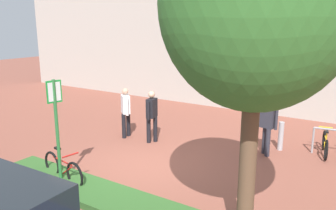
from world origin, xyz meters
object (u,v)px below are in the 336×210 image
at_px(parking_sign_post, 56,118).
at_px(person_shirt_blue, 126,109).
at_px(person_suited_navy, 267,123).
at_px(bike_at_sign, 63,169).
at_px(bollard_steel, 281,136).
at_px(person_suited_dark, 152,113).
at_px(tree_sidewalk, 257,5).

bearing_deg(parking_sign_post, person_shirt_blue, 104.75).
bearing_deg(person_suited_navy, parking_sign_post, -127.87).
distance_m(person_suited_navy, person_shirt_blue, 4.66).
distance_m(bike_at_sign, person_shirt_blue, 3.69).
relative_size(bollard_steel, person_suited_navy, 0.52).
bearing_deg(person_suited_dark, person_shirt_blue, -177.02).
bearing_deg(bollard_steel, person_suited_navy, -112.06).
height_order(parking_sign_post, person_suited_navy, parking_sign_post).
xyz_separation_m(parking_sign_post, person_shirt_blue, (-0.96, 3.65, -0.70)).
height_order(bike_at_sign, person_suited_dark, person_suited_dark).
relative_size(person_suited_navy, person_shirt_blue, 1.00).
relative_size(bike_at_sign, bollard_steel, 1.85).
bearing_deg(tree_sidewalk, bollard_steel, 98.45).
height_order(tree_sidewalk, bike_at_sign, tree_sidewalk).
bearing_deg(parking_sign_post, bike_at_sign, 113.62).
height_order(person_suited_navy, person_shirt_blue, same).
height_order(parking_sign_post, bike_at_sign, parking_sign_post).
height_order(person_suited_navy, person_suited_dark, same).
bearing_deg(parking_sign_post, tree_sidewalk, 0.32).
distance_m(bollard_steel, person_suited_navy, 0.87).
xyz_separation_m(tree_sidewalk, parking_sign_post, (-4.63, -0.03, -2.40)).
distance_m(bike_at_sign, bollard_steel, 6.45).
relative_size(bollard_steel, person_suited_dark, 0.52).
distance_m(parking_sign_post, bike_at_sign, 1.34).
height_order(parking_sign_post, person_suited_dark, parking_sign_post).
height_order(tree_sidewalk, parking_sign_post, tree_sidewalk).
relative_size(parking_sign_post, bollard_steel, 2.88).
bearing_deg(person_shirt_blue, person_suited_navy, 12.08).
bearing_deg(tree_sidewalk, parking_sign_post, -179.68).
distance_m(bike_at_sign, person_suited_dark, 3.63).
bearing_deg(tree_sidewalk, bike_at_sign, 178.76).
xyz_separation_m(bike_at_sign, person_shirt_blue, (-0.91, 3.52, 0.63)).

